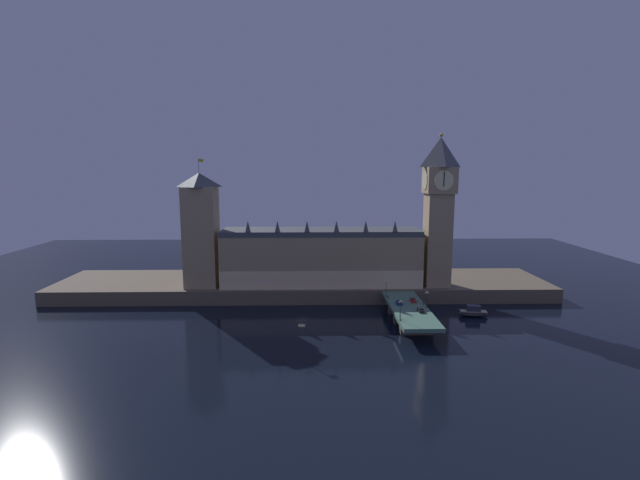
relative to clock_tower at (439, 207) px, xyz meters
name	(u,v)px	position (x,y,z in m)	size (l,w,h in m)	color
ground_plane	(302,319)	(-58.09, -26.72, -40.43)	(400.00, 400.00, 0.00)	black
embankment	(303,286)	(-58.09, 12.28, -37.37)	(220.00, 42.00, 6.12)	brown
parliament_hall	(321,257)	(-49.92, 3.99, -22.26)	(85.77, 20.76, 29.02)	tan
clock_tower	(439,207)	(0.00, 0.00, 0.00)	(12.81, 12.92, 64.95)	tan
victoria_tower	(201,230)	(-101.38, 1.55, -9.89)	(13.80, 13.80, 54.63)	tan
bridge	(409,312)	(-18.15, -31.72, -36.36)	(13.47, 46.00, 5.82)	#4C7560
car_northbound_lead	(399,302)	(-21.11, -27.19, -33.92)	(2.01, 4.19, 1.48)	navy
car_southbound_lead	(421,310)	(-15.19, -36.58, -33.96)	(1.95, 4.17, 1.39)	black
car_southbound_trail	(413,300)	(-15.19, -24.03, -33.95)	(1.95, 4.32, 1.42)	red
pedestrian_near_rail	(400,316)	(-24.08, -44.07, -33.69)	(0.38, 0.38, 1.74)	black
pedestrian_mid_walk	(423,302)	(-12.22, -27.97, -33.71)	(0.38, 0.38, 1.71)	black
pedestrian_far_rail	(388,297)	(-24.08, -19.91, -33.76)	(0.38, 0.38, 1.62)	black
street_lamp_near	(401,308)	(-24.48, -46.44, -30.15)	(1.34, 0.60, 7.14)	#2D3333
street_lamp_mid	(427,297)	(-11.82, -31.72, -30.78)	(1.34, 0.60, 6.12)	#2D3333
street_lamp_far	(386,286)	(-24.48, -17.00, -30.17)	(1.34, 0.60, 7.11)	#2D3333
boat_downstream	(473,312)	(8.19, -24.81, -38.83)	(11.67, 5.33, 4.39)	#28282D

